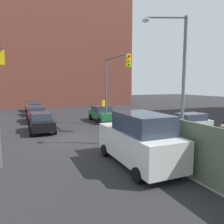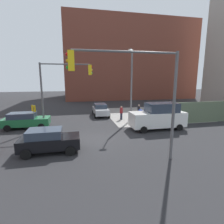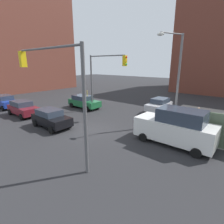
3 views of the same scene
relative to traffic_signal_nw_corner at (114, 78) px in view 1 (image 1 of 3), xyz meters
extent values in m
plane|color=#28282B|center=(2.55, -4.50, -4.61)|extent=(120.00, 120.00, 0.00)
cube|color=brown|center=(-29.45, -0.69, 6.77)|extent=(16.00, 28.00, 22.76)
cylinder|color=#59595B|center=(-1.95, 0.00, -1.36)|extent=(0.18, 0.18, 6.50)
cylinder|color=#59595B|center=(0.45, 0.00, 1.77)|extent=(4.80, 0.12, 0.12)
cube|color=yellow|center=(2.84, 0.00, 1.24)|extent=(0.32, 0.36, 1.00)
sphere|color=red|center=(3.02, 0.00, 1.56)|extent=(0.18, 0.18, 0.18)
sphere|color=orange|center=(3.02, 0.00, 1.24)|extent=(0.18, 0.18, 0.18)
sphere|color=green|center=(3.02, 0.00, 0.92)|extent=(0.18, 0.18, 0.18)
cube|color=yellow|center=(1.14, -9.00, 1.24)|extent=(0.32, 0.36, 1.00)
sphere|color=red|center=(0.96, -9.00, 1.56)|extent=(0.18, 0.18, 0.18)
sphere|color=orange|center=(0.96, -9.00, 1.24)|extent=(0.18, 0.18, 0.18)
sphere|color=green|center=(0.96, -9.00, 0.92)|extent=(0.18, 0.18, 0.18)
cylinder|color=slate|center=(7.75, 1.30, -0.61)|extent=(0.20, 0.20, 8.00)
cylinder|color=slate|center=(7.30, 0.19, 3.29)|extent=(0.98, 2.27, 0.10)
ellipsoid|color=silver|center=(6.86, -0.93, 3.14)|extent=(0.56, 0.36, 0.24)
cylinder|color=#4C4C4C|center=(-2.85, 0.06, -3.41)|extent=(0.08, 0.08, 2.40)
cube|color=yellow|center=(-2.85, 0.06, -2.56)|extent=(0.48, 0.48, 0.64)
cube|color=navy|center=(8.75, 0.50, -4.04)|extent=(0.56, 0.64, 1.15)
cylinder|color=navy|center=(8.75, 0.50, -3.46)|extent=(0.56, 0.64, 0.56)
cube|color=orange|center=(-16.49, -6.26, -3.92)|extent=(3.90, 1.80, 0.75)
cube|color=#2D3847|center=(-16.80, -6.26, -3.27)|extent=(2.19, 1.58, 0.55)
cylinder|color=black|center=(-15.16, -5.36, -4.29)|extent=(0.64, 0.22, 0.64)
cylinder|color=black|center=(-15.16, -7.16, -4.29)|extent=(0.64, 0.22, 0.64)
cylinder|color=black|center=(-17.82, -5.36, -4.29)|extent=(0.64, 0.22, 0.64)
cylinder|color=black|center=(-17.82, -7.16, -4.29)|extent=(0.64, 0.22, 0.64)
cube|color=#1E389E|center=(-11.61, -6.23, -3.92)|extent=(3.96, 1.80, 0.75)
cube|color=#2D3847|center=(-11.93, -6.23, -3.27)|extent=(2.22, 1.58, 0.55)
cylinder|color=black|center=(-10.27, -5.33, -4.29)|extent=(0.64, 0.22, 0.64)
cylinder|color=black|center=(-10.27, -7.13, -4.29)|extent=(0.64, 0.22, 0.64)
cylinder|color=black|center=(-12.96, -5.33, -4.29)|extent=(0.64, 0.22, 0.64)
cylinder|color=black|center=(-12.96, -7.13, -4.29)|extent=(0.64, 0.22, 0.64)
cube|color=black|center=(-0.53, -6.39, -3.92)|extent=(3.97, 1.80, 0.75)
cube|color=#2D3847|center=(-0.85, -6.39, -3.27)|extent=(2.22, 1.58, 0.55)
cylinder|color=black|center=(0.82, -5.49, -4.29)|extent=(0.64, 0.22, 0.64)
cylinder|color=black|center=(0.82, -7.29, -4.29)|extent=(0.64, 0.22, 0.64)
cylinder|color=black|center=(-1.88, -5.49, -4.29)|extent=(0.64, 0.22, 0.64)
cylinder|color=black|center=(-1.88, -7.29, -4.29)|extent=(0.64, 0.22, 0.64)
cube|color=maroon|center=(-6.24, -6.37, -3.92)|extent=(4.19, 1.80, 0.75)
cube|color=#2D3847|center=(-6.58, -6.37, -3.27)|extent=(2.35, 1.58, 0.55)
cylinder|color=black|center=(-4.82, -5.47, -4.29)|extent=(0.64, 0.22, 0.64)
cylinder|color=black|center=(-4.82, -7.27, -4.29)|extent=(0.64, 0.22, 0.64)
cylinder|color=black|center=(-7.67, -5.47, -4.29)|extent=(0.64, 0.22, 0.64)
cylinder|color=black|center=(-7.67, -7.27, -4.29)|extent=(0.64, 0.22, 0.64)
cube|color=#1E6638|center=(-3.66, 0.24, -3.92)|extent=(4.46, 1.80, 0.75)
cube|color=#2D3847|center=(-4.01, 0.24, -3.27)|extent=(2.49, 1.58, 0.55)
cylinder|color=black|center=(-2.14, 1.14, -4.29)|extent=(0.64, 0.22, 0.64)
cylinder|color=black|center=(-2.14, -0.66, -4.29)|extent=(0.64, 0.22, 0.64)
cylinder|color=black|center=(-5.17, 1.14, -4.29)|extent=(0.64, 0.22, 0.64)
cylinder|color=black|center=(-5.17, -0.66, -4.29)|extent=(0.64, 0.22, 0.64)
cube|color=#B7BABF|center=(4.57, 4.66, -3.92)|extent=(1.80, 3.87, 0.75)
cube|color=#2D3847|center=(4.57, 4.97, -3.27)|extent=(1.58, 2.17, 0.55)
cylinder|color=black|center=(5.47, 3.35, -4.29)|extent=(0.22, 0.64, 0.64)
cylinder|color=black|center=(3.67, 3.35, -4.29)|extent=(0.22, 0.64, 0.64)
cylinder|color=black|center=(5.47, 5.98, -4.29)|extent=(0.22, 0.64, 0.64)
cylinder|color=black|center=(3.67, 5.98, -4.29)|extent=(0.22, 0.64, 0.64)
cube|color=white|center=(9.20, -2.70, -3.59)|extent=(5.40, 2.10, 1.40)
cube|color=#2D3847|center=(9.63, -2.70, -2.44)|extent=(3.02, 1.85, 0.90)
cylinder|color=black|center=(7.36, -3.75, -4.29)|extent=(0.64, 0.22, 0.64)
cylinder|color=black|center=(7.36, -1.65, -4.29)|extent=(0.64, 0.22, 0.64)
cylinder|color=black|center=(11.04, -3.75, -4.29)|extent=(0.64, 0.22, 0.64)
cylinder|color=black|center=(11.04, -1.65, -4.29)|extent=(0.64, 0.22, 0.64)
cylinder|color=maroon|center=(6.75, 2.00, -3.47)|extent=(0.36, 0.36, 0.65)
sphere|color=tan|center=(6.75, 2.00, -3.04)|extent=(0.22, 0.22, 0.22)
cylinder|color=#1E1E2D|center=(6.75, 2.00, -4.20)|extent=(0.28, 0.28, 0.82)
cylinder|color=black|center=(9.35, 2.90, -3.49)|extent=(0.36, 0.36, 0.64)
sphere|color=tan|center=(9.35, 2.90, -3.06)|extent=(0.22, 0.22, 0.22)
cylinder|color=#1E1E2D|center=(9.35, 2.90, -4.21)|extent=(0.28, 0.28, 0.81)
camera|label=1|loc=(18.42, -8.00, -0.65)|focal=35.00mm
camera|label=2|loc=(1.27, -18.36, 0.35)|focal=28.00mm
camera|label=3|loc=(13.26, -14.38, 0.95)|focal=28.00mm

